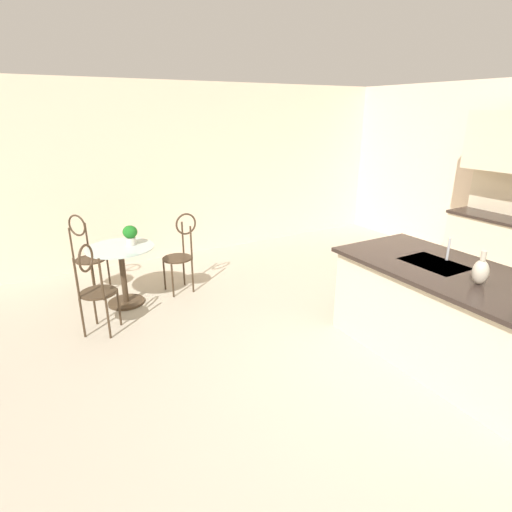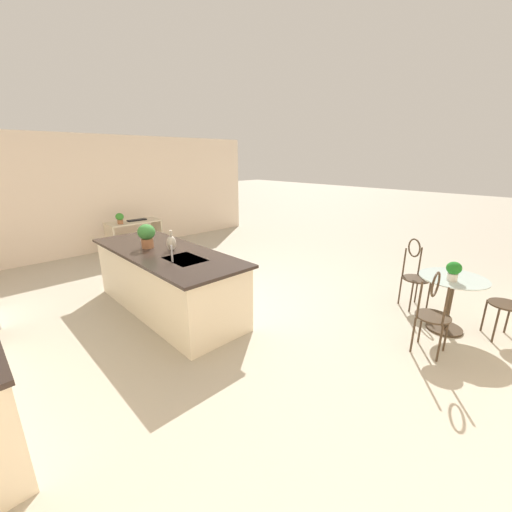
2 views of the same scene
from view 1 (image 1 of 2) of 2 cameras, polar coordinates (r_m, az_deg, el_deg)
The scene contains 10 objects.
ground_plane at distance 3.88m, azimuth 16.70°, elevation -17.27°, with size 40.00×40.00×0.00m, color #B2A893.
wall_left_window at distance 6.79m, azimuth -9.14°, elevation 11.57°, with size 0.12×7.80×2.70m, color beige.
kitchen_island at distance 4.10m, azimuth 28.82°, elevation -9.25°, with size 2.80×1.06×0.92m.
bistro_table at distance 5.22m, azimuth -18.10°, elevation -1.87°, with size 0.80×0.80×0.74m.
chair_near_window at distance 5.70m, azimuth -22.62°, elevation 0.69°, with size 0.53×0.53×1.04m.
chair_by_island at distance 4.56m, azimuth -21.60°, elevation -3.76°, with size 0.53×0.53×1.04m.
chair_toward_desk at distance 5.40m, azimuth -10.45°, elevation 0.92°, with size 0.40×0.49×1.04m.
sink_faucet at distance 4.30m, azimuth 25.25°, elevation 0.86°, with size 0.02×0.02×0.22m, color #B2B5BA.
potted_plant_on_table at distance 5.13m, azimuth -17.14°, elevation 2.96°, with size 0.17×0.17×0.24m.
vase_on_counter at distance 3.82m, azimuth 28.83°, elevation -1.90°, with size 0.13×0.13×0.29m.
Camera 1 is at (2.03, -2.39, 2.27)m, focal length 28.68 mm.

